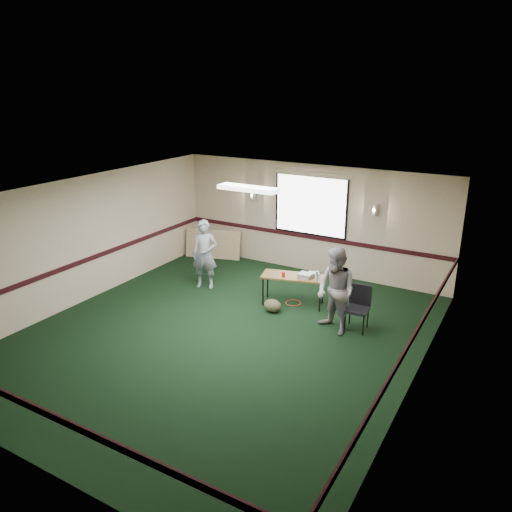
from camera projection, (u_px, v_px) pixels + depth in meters
The scene contains 13 objects.
ground at pixel (222, 335), 9.44m from camera, with size 8.00×8.00×0.00m, color black.
room_shell at pixel (275, 228), 10.66m from camera, with size 8.00×8.02×8.00m.
folding_table at pixel (293, 278), 10.57m from camera, with size 1.42×0.85×0.66m.
projector at pixel (306, 275), 10.44m from camera, with size 0.28×0.23×0.09m, color gray.
game_console at pixel (314, 274), 10.59m from camera, with size 0.22×0.17×0.05m, color white.
red_cup at pixel (283, 274), 10.47m from camera, with size 0.07×0.07×0.11m, color red.
water_bottle at pixel (317, 276), 10.27m from camera, with size 0.06×0.06×0.20m, color #81BAD3.
duffel_bag at pixel (273, 306), 10.38m from camera, with size 0.38×0.29×0.27m, color brown.
cable_coil at pixel (293, 303), 10.81m from camera, with size 0.34×0.34×0.02m, color red.
folded_table at pixel (213, 244), 13.52m from camera, with size 1.52×0.07×0.78m, color tan.
conference_chair at pixel (359, 304), 9.58m from camera, with size 0.45×0.47×0.87m.
person_left at pixel (205, 254), 11.44m from camera, with size 0.58×0.38×1.60m, color #426491.
person_right at pixel (336, 291), 9.33m from camera, with size 0.81×0.63×1.67m, color #7285B1.
Camera 1 is at (4.76, -6.98, 4.52)m, focal length 35.00 mm.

